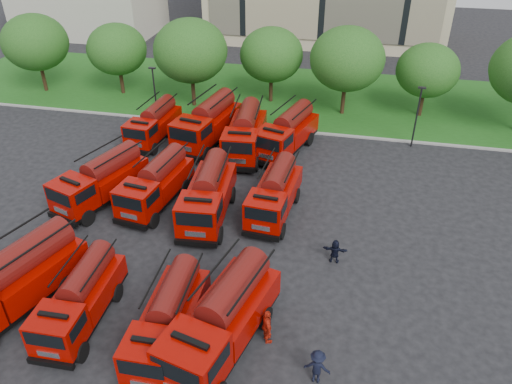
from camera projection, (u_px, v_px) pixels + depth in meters
ground at (212, 261)px, 28.88m from camera, size 140.00×140.00×0.00m
lawn at (284, 95)px, 50.22m from camera, size 70.00×16.00×0.12m
curb at (269, 129)px, 43.56m from camera, size 70.00×0.30×0.14m
tree_0 at (35, 42)px, 48.42m from camera, size 6.30×6.30×7.70m
tree_1 at (117, 49)px, 48.10m from camera, size 5.71×5.71×6.98m
tree_2 at (190, 51)px, 45.04m from camera, size 6.72×6.72×8.22m
tree_3 at (271, 55)px, 46.24m from camera, size 5.88×5.88×7.19m
tree_4 at (347, 59)px, 43.50m from camera, size 6.55×6.55×8.01m
tree_5 at (428, 70)px, 43.58m from camera, size 5.46×5.46×6.68m
lamp_post_0 at (155, 92)px, 43.19m from camera, size 0.60×0.25×5.11m
lamp_post_1 at (417, 114)px, 39.37m from camera, size 0.60×0.25×5.11m
fire_truck_0 at (11, 282)px, 24.77m from camera, size 5.10×8.44×3.64m
fire_truck_1 at (80, 298)px, 24.35m from camera, size 2.46×6.42×2.90m
fire_truck_2 at (169, 320)px, 23.11m from camera, size 2.56×6.72×3.03m
fire_truck_3 at (222, 320)px, 22.80m from camera, size 4.42×8.10×3.50m
fire_truck_4 at (101, 180)px, 33.32m from camera, size 4.61×7.51×3.24m
fire_truck_5 at (156, 183)px, 33.08m from camera, size 3.35×7.15×3.13m
fire_truck_6 at (208, 195)px, 31.75m from camera, size 3.13×7.51×3.34m
fire_truck_7 at (275, 194)px, 32.11m from camera, size 2.88×6.89×3.06m
fire_truck_8 at (154, 124)px, 41.10m from camera, size 2.86×6.72×2.98m
fire_truck_9 at (207, 123)px, 40.50m from camera, size 4.19×8.25×3.59m
fire_truck_10 at (245, 133)px, 39.06m from camera, size 3.21×7.72×3.44m
fire_truck_11 at (287, 132)px, 39.32m from camera, size 4.49×7.71×3.33m
firefighter_1 at (71, 346)px, 23.74m from camera, size 0.78×0.44×1.57m
firefighter_2 at (267, 341)px, 24.00m from camera, size 1.08×1.31×1.94m
firefighter_3 at (316, 380)px, 22.15m from camera, size 1.22×0.70×1.82m
firefighter_4 at (144, 229)px, 31.48m from camera, size 0.91×0.74×1.61m
firefighter_5 at (334, 261)px, 28.87m from camera, size 1.41×0.63×1.51m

